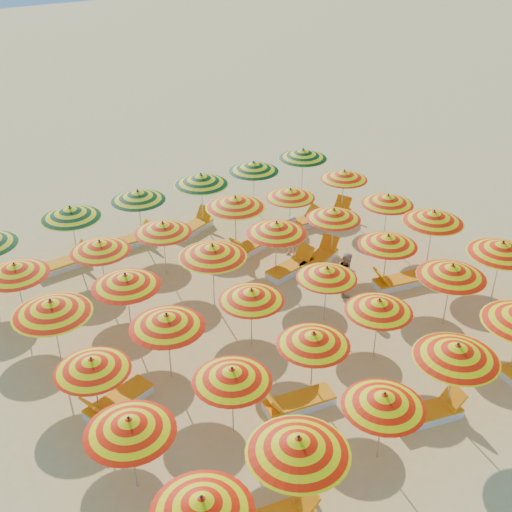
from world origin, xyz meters
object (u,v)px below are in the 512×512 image
umbrella_15 (327,273)px  umbrella_18 (51,307)px  umbrella_10 (452,271)px  lounger_2 (427,413)px  umbrella_2 (384,400)px  umbrella_9 (379,306)px  umbrella_0 (202,505)px  umbrella_29 (344,175)px  umbrella_27 (235,202)px  umbrella_20 (212,251)px  umbrella_1 (298,445)px  umbrella_23 (388,200)px  umbrella_19 (126,280)px  umbrella_28 (290,193)px  umbrella_32 (138,195)px  umbrella_24 (15,269)px  umbrella_25 (100,246)px  umbrella_16 (388,240)px  lounger_11 (334,216)px  umbrella_14 (251,295)px  lounger_4 (297,403)px  umbrella_34 (254,167)px  umbrella_11 (502,248)px  lounger_9 (252,246)px  umbrella_8 (314,339)px  umbrella_6 (129,425)px  umbrella_33 (201,179)px  umbrella_12 (92,365)px  umbrella_31 (71,212)px  lounger_13 (130,241)px  lounger_5 (117,401)px  umbrella_3 (457,352)px  lounger_7 (291,267)px  umbrella_26 (163,228)px  lounger_6 (399,281)px  lounger_14 (193,227)px  beachgoer_a (292,237)px  beachgoer_b (346,273)px  umbrella_22 (334,214)px  umbrella_17 (434,217)px  lounger_12 (64,264)px  umbrella_7 (232,375)px  umbrella_13 (167,321)px

umbrella_15 → umbrella_18: umbrella_18 is taller
umbrella_10 → lounger_2: bearing=-144.8°
umbrella_2 → umbrella_9: umbrella_2 is taller
umbrella_0 → umbrella_29: bearing=38.8°
umbrella_10 → umbrella_27: (-2.43, 6.89, 0.08)m
umbrella_20 → umbrella_1: bearing=-109.9°
umbrella_23 → lounger_2: 8.70m
umbrella_1 → umbrella_19: 7.25m
umbrella_27 → umbrella_28: bearing=-1.7°
umbrella_2 → umbrella_32: bearing=88.4°
umbrella_24 → umbrella_25: (2.45, -0.04, -0.04)m
umbrella_16 → lounger_11: size_ratio=1.21×
umbrella_19 → umbrella_2: bearing=-71.8°
umbrella_14 → lounger_4: umbrella_14 is taller
umbrella_15 → umbrella_34: umbrella_34 is taller
umbrella_20 → umbrella_16: bearing=-25.0°
umbrella_11 → lounger_9: umbrella_11 is taller
umbrella_14 → umbrella_19: size_ratio=0.83×
umbrella_16 → umbrella_9: bearing=-139.0°
umbrella_25 → lounger_11: size_ratio=1.03×
umbrella_8 → umbrella_6: bearing=-178.4°
umbrella_2 → umbrella_32: umbrella_32 is taller
umbrella_33 → umbrella_12: bearing=-135.0°
umbrella_31 → lounger_13: size_ratio=1.28×
umbrella_9 → umbrella_11: size_ratio=0.75×
umbrella_10 → umbrella_11: 2.08m
lounger_5 → lounger_13: 8.04m
umbrella_33 → lounger_11: 5.14m
umbrella_23 → umbrella_34: umbrella_34 is taller
umbrella_3 → lounger_7: umbrella_3 is taller
umbrella_29 → umbrella_9: bearing=-126.2°
umbrella_26 → lounger_6: size_ratio=1.10×
umbrella_32 → umbrella_34: (4.65, -0.19, 0.03)m
lounger_14 → umbrella_6: bearing=-145.2°
umbrella_8 → lounger_4: size_ratio=1.27×
umbrella_3 → lounger_11: 10.37m
umbrella_33 → beachgoer_a: 3.97m
umbrella_18 → beachgoer_b: (8.31, -1.61, -1.15)m
beachgoer_a → umbrella_22: bearing=41.2°
umbrella_11 → lounger_6: 3.19m
umbrella_15 → umbrella_17: 4.69m
umbrella_24 → umbrella_32: size_ratio=0.82×
lounger_5 → umbrella_11: bearing=153.8°
umbrella_27 → lounger_14: umbrella_27 is taller
lounger_5 → lounger_12: (1.33, 6.95, 0.00)m
lounger_4 → lounger_12: same height
umbrella_14 → beachgoer_a: umbrella_14 is taller
umbrella_19 → beachgoer_b: bearing=-16.8°
umbrella_7 → umbrella_13: bearing=95.8°
umbrella_3 → umbrella_27: umbrella_27 is taller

